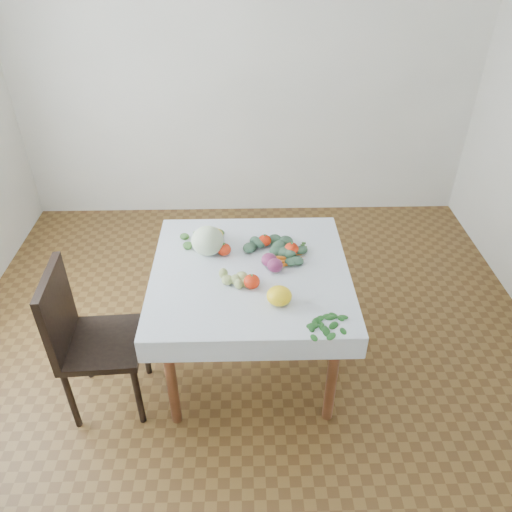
# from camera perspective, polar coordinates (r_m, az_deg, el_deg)

# --- Properties ---
(ground) EXTENTS (4.00, 4.00, 0.00)m
(ground) POSITION_cam_1_polar(r_m,az_deg,el_deg) (3.36, -0.58, -11.92)
(ground) COLOR brown
(back_wall) EXTENTS (4.00, 0.04, 2.70)m
(back_wall) POSITION_cam_1_polar(r_m,az_deg,el_deg) (4.42, -1.17, 20.79)
(back_wall) COLOR white
(back_wall) RESTS_ON ground
(table) EXTENTS (1.00, 1.00, 0.75)m
(table) POSITION_cam_1_polar(r_m,az_deg,el_deg) (2.91, -0.65, -3.18)
(table) COLOR brown
(table) RESTS_ON ground
(tablecloth) EXTENTS (1.12, 1.12, 0.01)m
(tablecloth) POSITION_cam_1_polar(r_m,az_deg,el_deg) (2.85, -0.67, -1.63)
(tablecloth) COLOR white
(tablecloth) RESTS_ON table
(chair) EXTENTS (0.45, 0.45, 0.95)m
(chair) POSITION_cam_1_polar(r_m,az_deg,el_deg) (2.92, -19.08, -8.37)
(chair) COLOR black
(chair) RESTS_ON ground
(cabbage) EXTENTS (0.22, 0.22, 0.17)m
(cabbage) POSITION_cam_1_polar(r_m,az_deg,el_deg) (2.95, -5.55, 1.75)
(cabbage) COLOR silver
(cabbage) RESTS_ON tablecloth
(tomato_a) EXTENTS (0.09, 0.09, 0.07)m
(tomato_a) POSITION_cam_1_polar(r_m,az_deg,el_deg) (3.03, 1.00, 1.78)
(tomato_a) COLOR red
(tomato_a) RESTS_ON tablecloth
(tomato_b) EXTENTS (0.11, 0.11, 0.07)m
(tomato_b) POSITION_cam_1_polar(r_m,az_deg,el_deg) (2.96, 4.08, 0.82)
(tomato_b) COLOR red
(tomato_b) RESTS_ON tablecloth
(tomato_c) EXTENTS (0.10, 0.10, 0.07)m
(tomato_c) POSITION_cam_1_polar(r_m,az_deg,el_deg) (2.95, -3.67, 0.75)
(tomato_c) COLOR red
(tomato_c) RESTS_ON tablecloth
(tomato_d) EXTENTS (0.11, 0.11, 0.08)m
(tomato_d) POSITION_cam_1_polar(r_m,az_deg,el_deg) (2.70, -0.49, -2.93)
(tomato_d) COLOR red
(tomato_d) RESTS_ON tablecloth
(heirloom_back) EXTENTS (0.15, 0.15, 0.09)m
(heirloom_back) POSITION_cam_1_polar(r_m,az_deg,el_deg) (3.06, -4.99, 2.30)
(heirloom_back) COLOR yellow
(heirloom_back) RESTS_ON tablecloth
(heirloom_front) EXTENTS (0.16, 0.16, 0.09)m
(heirloom_front) POSITION_cam_1_polar(r_m,az_deg,el_deg) (2.60, 2.67, -4.56)
(heirloom_front) COLOR yellow
(heirloom_front) RESTS_ON tablecloth
(onion_a) EXTENTS (0.11, 0.11, 0.08)m
(onion_a) POSITION_cam_1_polar(r_m,az_deg,el_deg) (2.86, 1.51, -0.44)
(onion_a) COLOR #5F1B43
(onion_a) RESTS_ON tablecloth
(onion_b) EXTENTS (0.10, 0.10, 0.08)m
(onion_b) POSITION_cam_1_polar(r_m,az_deg,el_deg) (2.82, 2.20, -1.08)
(onion_b) COLOR #5F1B43
(onion_b) RESTS_ON tablecloth
(tomatillo_cluster) EXTENTS (0.17, 0.13, 0.05)m
(tomatillo_cluster) POSITION_cam_1_polar(r_m,az_deg,el_deg) (2.74, -2.49, -2.66)
(tomatillo_cluster) COLOR #9EB568
(tomatillo_cluster) RESTS_ON tablecloth
(carrot_bunch) EXTENTS (0.20, 0.19, 0.03)m
(carrot_bunch) POSITION_cam_1_polar(r_m,az_deg,el_deg) (2.92, 3.67, -0.21)
(carrot_bunch) COLOR orange
(carrot_bunch) RESTS_ON tablecloth
(kale_bunch) EXTENTS (0.33, 0.25, 0.04)m
(kale_bunch) POSITION_cam_1_polar(r_m,az_deg,el_deg) (2.97, 2.15, 0.74)
(kale_bunch) COLOR #375B43
(kale_bunch) RESTS_ON tablecloth
(basil_bunch) EXTENTS (0.23, 0.18, 0.01)m
(basil_bunch) POSITION_cam_1_polar(r_m,az_deg,el_deg) (2.51, 7.90, -7.86)
(basil_bunch) COLOR #1A541C
(basil_bunch) RESTS_ON tablecloth
(dill_bunch) EXTENTS (0.23, 0.20, 0.02)m
(dill_bunch) POSITION_cam_1_polar(r_m,az_deg,el_deg) (3.09, -6.28, 1.86)
(dill_bunch) COLOR #417134
(dill_bunch) RESTS_ON tablecloth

